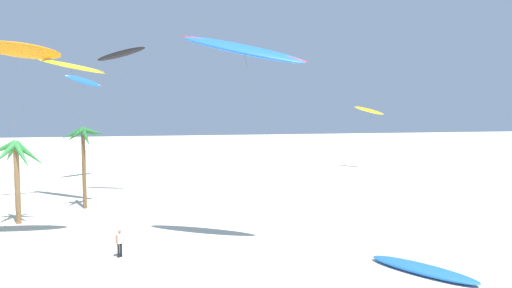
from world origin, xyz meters
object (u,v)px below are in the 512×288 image
flying_kite_0 (84,81)px  flying_kite_6 (21,50)px  flying_kite_1 (243,49)px  flying_kite_2 (369,110)px  flying_kite_5 (71,66)px  palm_tree_3 (83,139)px  palm_tree_4 (16,158)px  flying_kite_3 (121,54)px  person_foreground_walker (120,242)px  grounded_kite_0 (423,269)px

flying_kite_0 → flying_kite_6: (-3.24, -13.48, 1.91)m
flying_kite_0 → flying_kite_1: bearing=-66.3°
flying_kite_2 → flying_kite_5: 41.90m
flying_kite_5 → flying_kite_6: flying_kite_6 is taller
palm_tree_3 → flying_kite_6: 10.00m
palm_tree_4 → flying_kite_3: (7.24, 9.00, 9.09)m
palm_tree_4 → person_foreground_walker: 13.59m
person_foreground_walker → palm_tree_4: bearing=129.7°
palm_tree_3 → palm_tree_4: size_ratio=1.13×
flying_kite_3 → flying_kite_5: 5.22m
palm_tree_3 → flying_kite_1: bearing=-52.4°
palm_tree_3 → flying_kite_1: size_ratio=0.53×
flying_kite_5 → person_foreground_walker: (5.20, -16.19, -11.76)m
flying_kite_1 → flying_kite_5: size_ratio=1.00×
palm_tree_4 → flying_kite_2: size_ratio=0.68×
palm_tree_4 → flying_kite_5: flying_kite_5 is taller
flying_kite_5 → flying_kite_6: bearing=165.5°
palm_tree_4 → flying_kite_1: size_ratio=0.47×
flying_kite_1 → flying_kite_3: (-8.46, 19.38, 1.75)m
palm_tree_4 → flying_kite_1: (15.71, -10.37, 7.34)m
palm_tree_4 → flying_kite_6: bearing=99.7°
palm_tree_4 → flying_kite_0: (1.98, 20.85, 7.11)m
palm_tree_3 → flying_kite_3: 9.64m
grounded_kite_0 → flying_kite_5: bearing=133.7°
palm_tree_4 → flying_kite_0: flying_kite_0 is taller
flying_kite_0 → flying_kite_6: flying_kite_6 is taller
flying_kite_2 → flying_kite_6: 45.57m
flying_kite_1 → grounded_kite_0: (8.76, -5.77, -12.21)m
flying_kite_3 → palm_tree_3: bearing=-125.3°
flying_kite_0 → flying_kite_1: (13.73, -31.23, 0.22)m
flying_kite_2 → flying_kite_5: flying_kite_5 is taller
flying_kite_0 → person_foreground_walker: bearing=-78.5°
flying_kite_3 → flying_kite_6: size_ratio=1.00×
flying_kite_3 → grounded_kite_0: 33.52m
palm_tree_3 → flying_kite_5: 6.82m
flying_kite_3 → flying_kite_5: bearing=-146.5°
palm_tree_3 → flying_kite_6: (-5.41, 2.74, 7.95)m
palm_tree_3 → flying_kite_0: 17.45m
flying_kite_5 → person_foreground_walker: 20.68m
flying_kite_5 → flying_kite_3: bearing=33.5°
flying_kite_2 → grounded_kite_0: flying_kite_2 is taller
flying_kite_2 → flying_kite_3: bearing=-156.1°
flying_kite_5 → flying_kite_0: bearing=94.3°
flying_kite_1 → person_foreground_walker: flying_kite_1 is taller
grounded_kite_0 → flying_kite_2: bearing=67.7°
palm_tree_3 → flying_kite_0: bearing=97.6°
flying_kite_3 → flying_kite_0: bearing=114.0°
flying_kite_2 → flying_kite_6: size_ratio=0.63×
flying_kite_1 → flying_kite_5: (-12.63, 16.62, 0.26)m
flying_kite_0 → flying_kite_3: 13.12m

